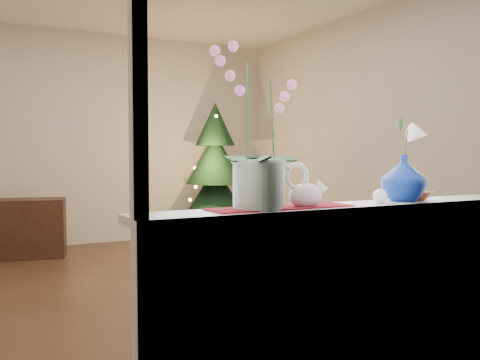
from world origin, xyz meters
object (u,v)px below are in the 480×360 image
object	(u,v)px
xmas_tree	(215,173)
orchid_pot	(259,127)
swan	(305,186)
blue_vase	(404,174)
amber_dish	(412,196)
side_table	(24,228)
paperweight	(380,196)

from	to	relation	value
xmas_tree	orchid_pot	bearing A→B (deg)	-112.68
swan	xmas_tree	distance (m)	4.51
orchid_pot	blue_vase	world-z (taller)	orchid_pot
amber_dish	blue_vase	bearing A→B (deg)	-168.41
blue_vase	side_table	bearing A→B (deg)	108.54
orchid_pot	side_table	world-z (taller)	orchid_pot
paperweight	xmas_tree	distance (m)	4.40
orchid_pot	swan	xyz separation A→B (m)	(0.24, -0.02, -0.27)
blue_vase	xmas_tree	size ratio (longest dim) A/B	0.15
orchid_pot	xmas_tree	bearing A→B (deg)	67.32
xmas_tree	side_table	distance (m)	2.40
orchid_pot	swan	distance (m)	0.36
orchid_pot	swan	size ratio (longest dim) A/B	3.17
swan	side_table	size ratio (longest dim) A/B	0.27
orchid_pot	side_table	size ratio (longest dim) A/B	0.85
orchid_pot	paperweight	size ratio (longest dim) A/B	10.00
blue_vase	amber_dish	distance (m)	0.14
blue_vase	paperweight	distance (m)	0.23
swan	orchid_pot	bearing A→B (deg)	-159.92
paperweight	amber_dish	bearing A→B (deg)	11.67
side_table	paperweight	bearing A→B (deg)	-60.52
paperweight	amber_dish	xyz separation A→B (m)	(0.27, 0.06, -0.02)
paperweight	swan	bearing A→B (deg)	177.24
blue_vase	xmas_tree	bearing A→B (deg)	78.12
swan	xmas_tree	world-z (taller)	xmas_tree
swan	paperweight	bearing A→B (deg)	21.94
swan	blue_vase	xyz separation A→B (m)	(0.64, 0.02, 0.04)
orchid_pot	amber_dish	size ratio (longest dim) A/B	4.41
xmas_tree	swan	bearing A→B (deg)	-109.78
swan	side_table	world-z (taller)	swan
paperweight	side_table	world-z (taller)	paperweight
swan	xmas_tree	size ratio (longest dim) A/B	0.13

